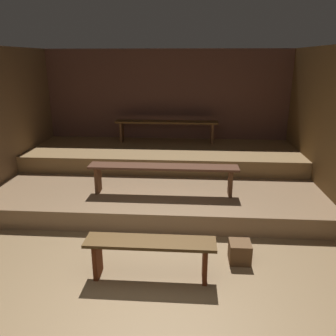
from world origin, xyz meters
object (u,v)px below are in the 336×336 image
(bench_lower_center, at_px, (163,171))
(wooden_crate_floor, at_px, (240,252))
(bench_middle_center, at_px, (166,125))
(bench_floor_center, at_px, (150,249))

(bench_lower_center, distance_m, wooden_crate_floor, 1.85)
(bench_lower_center, bearing_deg, bench_middle_center, 92.91)
(bench_lower_center, distance_m, bench_middle_center, 2.31)
(bench_lower_center, relative_size, bench_middle_center, 1.05)
(bench_lower_center, bearing_deg, wooden_crate_floor, -52.80)
(bench_floor_center, bearing_deg, bench_middle_center, 91.67)
(bench_middle_center, bearing_deg, bench_lower_center, -87.09)
(bench_floor_center, distance_m, bench_lower_center, 1.83)
(bench_floor_center, height_order, wooden_crate_floor, bench_floor_center)
(bench_middle_center, relative_size, wooden_crate_floor, 8.62)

